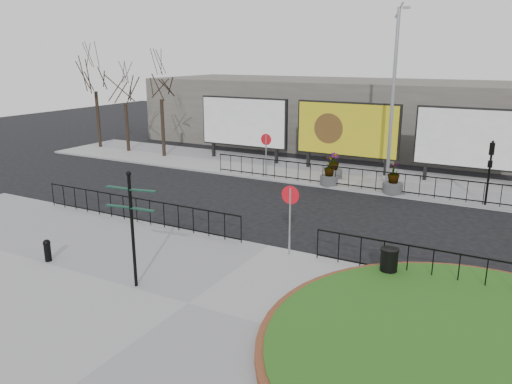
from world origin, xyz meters
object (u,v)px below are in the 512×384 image
Objects in this scene: fingerpost_sign at (132,218)px; litter_bin at (389,263)px; planter_b at (329,174)px; planter_c at (393,181)px; planter_a at (334,169)px; billboard_mid at (347,130)px; lamp_post at (393,96)px; bollard at (47,249)px.

fingerpost_sign is 3.75× the size of litter_bin.
planter_c reaches higher than planter_b.
planter_a is 4.03m from planter_c.
planter_b is 0.97× the size of planter_c.
planter_c is (3.70, -3.57, -1.89)m from billboard_mid.
lamp_post is at bearing 74.24° from fingerpost_sign.
planter_b reaches higher than litter_bin.
fingerpost_sign is 4.63× the size of bollard.
fingerpost_sign is at bearing -93.30° from planter_b.
fingerpost_sign is at bearing -106.50° from planter_c.
lamp_post is 16.44m from fingerpost_sign.
billboard_mid is at bearing 136.01° from planter_c.
planter_a is at bearing -90.00° from billboard_mid.
fingerpost_sign is (-3.53, -15.85, -2.56)m from lamp_post.
fingerpost_sign is 15.94m from planter_a.
lamp_post is at bearing 113.41° from planter_c.
fingerpost_sign reaches higher than planter_a.
planter_a is (-6.00, 11.60, 0.04)m from litter_bin.
litter_bin is at bearing 29.88° from fingerpost_sign.
lamp_post reaches higher than planter_b.
litter_bin is at bearing -62.65° from planter_a.
lamp_post is at bearing -33.25° from billboard_mid.
bollard is 0.50× the size of planter_b.
planter_b is 3.40m from planter_c.
litter_bin is (6.00, -13.57, -2.00)m from billboard_mid.
planter_b is at bearing 83.49° from fingerpost_sign.
litter_bin is 10.26m from planter_c.
litter_bin is 0.66× the size of planter_a.
fingerpost_sign reaches higher than bollard.
billboard_mid is 14.97m from litter_bin.
lamp_post reaches higher than bollard.
planter_a is at bearing 117.35° from litter_bin.
planter_c is at bearing 60.29° from bollard.
fingerpost_sign is (-0.52, -17.82, -0.33)m from billboard_mid.
planter_a is at bearing 74.41° from bollard.
planter_c is at bearing -66.59° from lamp_post.
lamp_post reaches higher than fingerpost_sign.
fingerpost_sign reaches higher than planter_c.
planter_c is at bearing 0.00° from planter_b.
billboard_mid is 3.92× the size of planter_c.
billboard_mid is 6.53× the size of litter_bin.
billboard_mid is 4.32× the size of planter_a.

